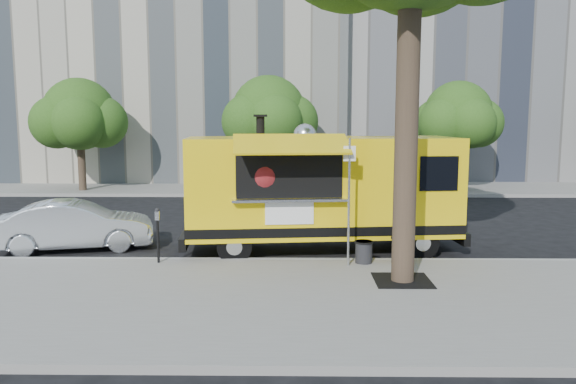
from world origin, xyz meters
The scene contains 15 objects.
ground centered at (0.00, 0.00, 0.00)m, with size 120.00×120.00×0.00m, color black.
sidewalk centered at (0.00, -4.00, 0.07)m, with size 60.00×6.00×0.15m, color gray.
curb centered at (0.00, -0.93, 0.07)m, with size 60.00×0.14×0.16m, color #999993.
far_sidewalk centered at (0.00, 13.50, 0.07)m, with size 60.00×5.00×0.15m, color gray.
building_mid centered at (12.00, 23.00, 10.00)m, with size 20.00×14.00×20.00m, color gray.
tree_well centered at (2.60, -2.80, 0.15)m, with size 1.20×1.20×0.02m, color black.
far_tree_a centered at (-10.00, 12.30, 3.78)m, with size 3.42×3.42×5.36m.
far_tree_b centered at (-1.00, 12.70, 3.83)m, with size 3.60×3.60×5.50m.
far_tree_c centered at (8.00, 12.40, 3.72)m, with size 3.24×3.24×5.21m.
sign_post centered at (1.55, -1.55, 1.85)m, with size 0.28×0.06×3.00m.
parking_meter centered at (-3.00, -1.35, 0.98)m, with size 0.11×0.11×1.33m.
food_truck centered at (0.98, 0.39, 1.73)m, with size 7.62×4.01×3.68m.
sedan centered at (-5.74, 0.56, 0.68)m, with size 1.44×4.13×1.36m, color silver.
trash_bin_left centered at (2.86, -1.30, 0.48)m, with size 0.52×0.52×0.63m.
trash_bin_right centered at (1.95, -1.30, 0.44)m, with size 0.44×0.44×0.53m.
Camera 1 is at (0.30, -14.50, 3.62)m, focal length 35.00 mm.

